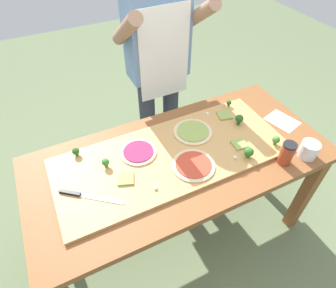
# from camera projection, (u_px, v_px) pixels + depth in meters

# --- Properties ---
(ground_plane) EXTENTS (8.00, 8.00, 0.00)m
(ground_plane) POSITION_uv_depth(u_px,v_px,m) (177.00, 227.00, 2.14)
(ground_plane) COLOR #60704C
(prep_table) EXTENTS (1.69, 0.79, 0.79)m
(prep_table) POSITION_uv_depth(u_px,v_px,m) (180.00, 169.00, 1.66)
(prep_table) COLOR brown
(prep_table) RESTS_ON ground
(cutting_board) EXTENTS (1.29, 0.53, 0.02)m
(cutting_board) POSITION_uv_depth(u_px,v_px,m) (172.00, 155.00, 1.57)
(cutting_board) COLOR tan
(cutting_board) RESTS_ON prep_table
(chefs_knife) EXTENTS (0.27, 0.22, 0.02)m
(chefs_knife) POSITION_uv_depth(u_px,v_px,m) (82.00, 195.00, 1.37)
(chefs_knife) COLOR #B7BABF
(chefs_knife) RESTS_ON cutting_board
(pizza_whole_pesto_green) EXTENTS (0.23, 0.23, 0.02)m
(pizza_whole_pesto_green) POSITION_uv_depth(u_px,v_px,m) (193.00, 132.00, 1.69)
(pizza_whole_pesto_green) COLOR beige
(pizza_whole_pesto_green) RESTS_ON cutting_board
(pizza_whole_beet_magenta) EXTENTS (0.20, 0.20, 0.02)m
(pizza_whole_beet_magenta) POSITION_uv_depth(u_px,v_px,m) (138.00, 152.00, 1.57)
(pizza_whole_beet_magenta) COLOR beige
(pizza_whole_beet_magenta) RESTS_ON cutting_board
(pizza_whole_tomato_red) EXTENTS (0.23, 0.23, 0.02)m
(pizza_whole_tomato_red) POSITION_uv_depth(u_px,v_px,m) (193.00, 165.00, 1.50)
(pizza_whole_tomato_red) COLOR beige
(pizza_whole_tomato_red) RESTS_ON cutting_board
(pizza_slice_far_right) EXTENTS (0.10, 0.10, 0.01)m
(pizza_slice_far_right) POSITION_uv_depth(u_px,v_px,m) (224.00, 115.00, 1.80)
(pizza_slice_far_right) COLOR #899E4C
(pizza_slice_far_right) RESTS_ON cutting_board
(pizza_slice_near_left) EXTENTS (0.08, 0.08, 0.01)m
(pizza_slice_near_left) POSITION_uv_depth(u_px,v_px,m) (239.00, 144.00, 1.61)
(pizza_slice_near_left) COLOR #899E4C
(pizza_slice_near_left) RESTS_ON cutting_board
(pizza_slice_center) EXTENTS (0.10, 0.10, 0.01)m
(pizza_slice_center) POSITION_uv_depth(u_px,v_px,m) (126.00, 179.00, 1.44)
(pizza_slice_center) COLOR #899E4C
(pizza_slice_center) RESTS_ON cutting_board
(broccoli_floret_front_right) EXTENTS (0.05, 0.05, 0.07)m
(broccoli_floret_front_right) POSITION_uv_depth(u_px,v_px,m) (249.00, 152.00, 1.53)
(broccoli_floret_front_right) COLOR #366618
(broccoli_floret_front_right) RESTS_ON cutting_board
(broccoli_floret_front_left) EXTENTS (0.04, 0.04, 0.06)m
(broccoli_floret_front_left) POSITION_uv_depth(u_px,v_px,m) (276.00, 140.00, 1.60)
(broccoli_floret_front_left) COLOR #487A23
(broccoli_floret_front_left) RESTS_ON cutting_board
(broccoli_floret_back_left) EXTENTS (0.04, 0.04, 0.05)m
(broccoli_floret_back_left) POSITION_uv_depth(u_px,v_px,m) (76.00, 151.00, 1.54)
(broccoli_floret_back_left) COLOR #2C5915
(broccoli_floret_back_left) RESTS_ON cutting_board
(broccoli_floret_front_mid) EXTENTS (0.03, 0.03, 0.04)m
(broccoli_floret_front_mid) POSITION_uv_depth(u_px,v_px,m) (229.00, 103.00, 1.86)
(broccoli_floret_front_mid) COLOR #2C5915
(broccoli_floret_front_mid) RESTS_ON cutting_board
(broccoli_floret_back_mid) EXTENTS (0.05, 0.05, 0.07)m
(broccoli_floret_back_mid) POSITION_uv_depth(u_px,v_px,m) (239.00, 119.00, 1.72)
(broccoli_floret_back_mid) COLOR #2C5915
(broccoli_floret_back_mid) RESTS_ON cutting_board
(broccoli_floret_center_left) EXTENTS (0.04, 0.04, 0.06)m
(broccoli_floret_center_left) POSITION_uv_depth(u_px,v_px,m) (105.00, 162.00, 1.48)
(broccoli_floret_center_left) COLOR #3F7220
(broccoli_floret_center_left) RESTS_ON cutting_board
(cheese_crumble_a) EXTENTS (0.02, 0.02, 0.02)m
(cheese_crumble_a) POSITION_uv_depth(u_px,v_px,m) (156.00, 188.00, 1.40)
(cheese_crumble_a) COLOR white
(cheese_crumble_a) RESTS_ON cutting_board
(cheese_crumble_b) EXTENTS (0.02, 0.02, 0.02)m
(cheese_crumble_b) POSITION_uv_depth(u_px,v_px,m) (207.00, 114.00, 1.81)
(cheese_crumble_b) COLOR white
(cheese_crumble_b) RESTS_ON cutting_board
(cheese_crumble_c) EXTENTS (0.01, 0.01, 0.01)m
(cheese_crumble_c) POSITION_uv_depth(u_px,v_px,m) (235.00, 158.00, 1.54)
(cheese_crumble_c) COLOR silver
(cheese_crumble_c) RESTS_ON cutting_board
(flour_cup) EXTENTS (0.10, 0.10, 0.09)m
(flour_cup) POSITION_uv_depth(u_px,v_px,m) (308.00, 151.00, 1.56)
(flour_cup) COLOR white
(flour_cup) RESTS_ON prep_table
(sauce_jar) EXTENTS (0.07, 0.07, 0.14)m
(sauce_jar) POSITION_uv_depth(u_px,v_px,m) (287.00, 153.00, 1.50)
(sauce_jar) COLOR #99381E
(sauce_jar) RESTS_ON prep_table
(recipe_note) EXTENTS (0.19, 0.22, 0.00)m
(recipe_note) POSITION_uv_depth(u_px,v_px,m) (282.00, 121.00, 1.80)
(recipe_note) COLOR white
(recipe_note) RESTS_ON prep_table
(cook_center) EXTENTS (0.54, 0.39, 1.67)m
(cook_center) POSITION_uv_depth(u_px,v_px,m) (158.00, 62.00, 1.92)
(cook_center) COLOR #333847
(cook_center) RESTS_ON ground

